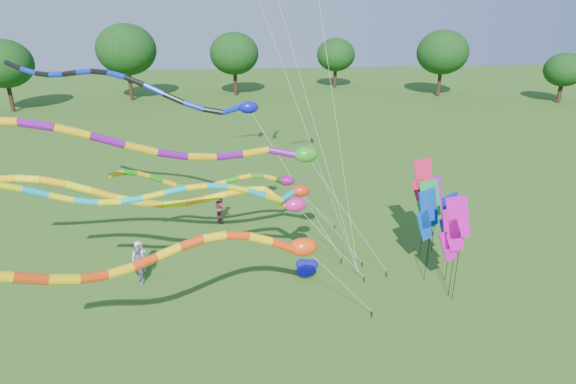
{
  "coord_description": "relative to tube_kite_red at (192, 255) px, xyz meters",
  "views": [
    {
      "loc": [
        -2.82,
        -14.69,
        11.85
      ],
      "look_at": [
        -0.84,
        3.02,
        4.8
      ],
      "focal_mm": 30.0,
      "sensor_mm": 36.0,
      "label": 1
    }
  ],
  "objects": [
    {
      "name": "ground",
      "position": [
        4.31,
        1.4,
        -4.61
      ],
      "size": [
        160.0,
        160.0,
        0.0
      ],
      "primitive_type": "plane",
      "color": "#265817",
      "rests_on": "ground"
    },
    {
      "name": "tree_ring",
      "position": [
        1.18,
        -1.41,
        0.85
      ],
      "size": [
        116.08,
        115.49,
        9.54
      ],
      "color": "#382314",
      "rests_on": "ground"
    },
    {
      "name": "tube_kite_red",
      "position": [
        0.0,
        0.0,
        0.0
      ],
      "size": [
        12.81,
        5.39,
        6.69
      ],
      "rotation": [
        0.0,
        0.0,
        0.35
      ],
      "color": "black",
      "rests_on": "ground"
    },
    {
      "name": "tube_kite_orange",
      "position": [
        -0.52,
        4.52,
        0.15
      ],
      "size": [
        14.74,
        1.81,
        6.73
      ],
      "rotation": [
        0.0,
        0.0,
        0.06
      ],
      "color": "black",
      "rests_on": "ground"
    },
    {
      "name": "tube_kite_purple",
      "position": [
        -1.58,
        3.92,
        2.48
      ],
      "size": [
        18.71,
        2.57,
        9.14
      ],
      "rotation": [
        0.0,
        0.0,
        0.13
      ],
      "color": "black",
      "rests_on": "ground"
    },
    {
      "name": "tube_kite_blue",
      "position": [
        -2.37,
        9.3,
        3.53
      ],
      "size": [
        15.58,
        5.33,
        9.78
      ],
      "rotation": [
        0.0,
        0.0,
        -0.29
      ],
      "color": "black",
      "rests_on": "ground"
    },
    {
      "name": "tube_kite_cyan",
      "position": [
        0.22,
        3.78,
        0.53
      ],
      "size": [
        13.3,
        4.39,
        7.04
      ],
      "rotation": [
        0.0,
        0.0,
        0.35
      ],
      "color": "black",
      "rests_on": "ground"
    },
    {
      "name": "tube_kite_green",
      "position": [
        1.17,
        8.51,
        -0.71
      ],
      "size": [
        10.57,
        3.99,
        5.67
      ],
      "rotation": [
        0.0,
        0.0,
        0.36
      ],
      "color": "black",
      "rests_on": "ground"
    },
    {
      "name": "banner_pole_green",
      "position": [
        10.16,
        6.11,
        -1.38
      ],
      "size": [
        1.16,
        0.22,
        4.49
      ],
      "rotation": [
        0.0,
        0.0,
        -0.12
      ],
      "color": "black",
      "rests_on": "ground"
    },
    {
      "name": "banner_pole_magenta_a",
      "position": [
        10.09,
        3.45,
        -1.58
      ],
      "size": [
        1.16,
        0.17,
        4.29
      ],
      "rotation": [
        0.0,
        0.0,
        0.08
      ],
      "color": "black",
      "rests_on": "ground"
    },
    {
      "name": "banner_pole_magenta_b",
      "position": [
        10.19,
        3.34,
        -1.08
      ],
      "size": [
        1.13,
        0.41,
        4.8
      ],
      "rotation": [
        0.0,
        0.0,
        -0.29
      ],
      "color": "black",
      "rests_on": "ground"
    },
    {
      "name": "banner_pole_red",
      "position": [
        10.22,
        7.19,
        -0.73
      ],
      "size": [
        1.16,
        0.18,
        5.14
      ],
      "rotation": [
        0.0,
        0.0,
        -0.09
      ],
      "color": "black",
      "rests_on": "ground"
    },
    {
      "name": "banner_pole_blue_a",
      "position": [
        9.57,
        4.84,
        -1.3
      ],
      "size": [
        1.15,
        0.36,
        4.57
      ],
      "rotation": [
        0.0,
        0.0,
        0.25
      ],
      "color": "black",
      "rests_on": "ground"
    },
    {
      "name": "banner_pole_blue_b",
      "position": [
        10.51,
        4.66,
        -1.48
      ],
      "size": [
        1.12,
        0.48,
        4.39
      ],
      "rotation": [
        0.0,
        0.0,
        0.36
      ],
      "color": "black",
      "rests_on": "ground"
    },
    {
      "name": "banner_pole_violet",
      "position": [
        10.92,
        7.41,
        -1.71
      ],
      "size": [
        1.16,
        0.14,
        4.15
      ],
      "rotation": [
        0.0,
        0.0,
        0.05
      ],
      "color": "black",
      "rests_on": "ground"
    },
    {
      "name": "blue_nylon_heap",
      "position": [
        4.72,
        6.06,
        -4.38
      ],
      "size": [
        1.55,
        1.61,
        0.52
      ],
      "color": "#110DB2",
      "rests_on": "ground"
    },
    {
      "name": "person_a",
      "position": [
        -3.22,
        7.16,
        -3.83
      ],
      "size": [
        0.9,
        0.78,
        1.56
      ],
      "primitive_type": "imported",
      "rotation": [
        0.0,
        0.0,
        0.45
      ],
      "color": "silver",
      "rests_on": "ground"
    },
    {
      "name": "person_b",
      "position": [
        -3.06,
        6.08,
        -3.69
      ],
      "size": [
        0.76,
        0.8,
        1.84
      ],
      "primitive_type": "imported",
      "rotation": [
        0.0,
        0.0,
        -0.92
      ],
      "color": "#41445B",
      "rests_on": "ground"
    },
    {
      "name": "person_c",
      "position": [
        0.48,
        12.3,
        -3.77
      ],
      "size": [
        0.75,
        0.9,
        1.69
      ],
      "primitive_type": "imported",
      "rotation": [
        0.0,
        0.0,
        1.72
      ],
      "color": "maroon",
      "rests_on": "ground"
    }
  ]
}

